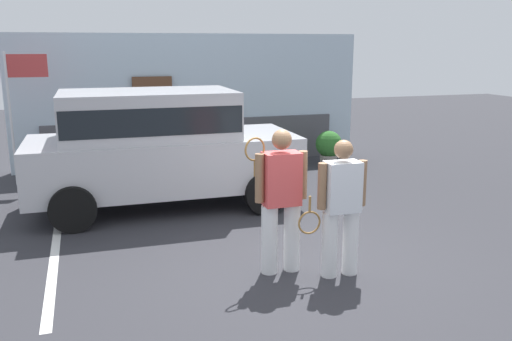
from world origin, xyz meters
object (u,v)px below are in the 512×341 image
at_px(tennis_player_man, 281,199).
at_px(tennis_player_woman, 341,207).
at_px(potted_plant_secondary, 329,146).
at_px(flag_pole, 19,93).
at_px(potted_plant_by_porch, 283,146).
at_px(parked_suv, 158,143).

relative_size(tennis_player_man, tennis_player_woman, 1.06).
xyz_separation_m(tennis_player_woman, potted_plant_secondary, (2.58, 5.78, -0.43)).
relative_size(tennis_player_woman, flag_pole, 0.64).
bearing_deg(tennis_player_woman, potted_plant_by_porch, -103.55).
relative_size(parked_suv, flag_pole, 1.73).
distance_m(tennis_player_man, tennis_player_woman, 0.74).
relative_size(parked_suv, potted_plant_by_porch, 6.02).
bearing_deg(potted_plant_secondary, parked_suv, -153.42).
height_order(potted_plant_by_porch, potted_plant_secondary, potted_plant_secondary).
height_order(parked_suv, potted_plant_secondary, parked_suv).
height_order(tennis_player_man, potted_plant_secondary, tennis_player_man).
bearing_deg(tennis_player_woman, parked_suv, -63.90).
bearing_deg(tennis_player_woman, potted_plant_secondary, -113.24).
bearing_deg(tennis_player_man, potted_plant_by_porch, -110.95).
distance_m(tennis_player_man, potted_plant_by_porch, 6.39).
bearing_deg(parked_suv, potted_plant_secondary, 27.24).
height_order(tennis_player_woman, potted_plant_by_porch, tennis_player_woman).
xyz_separation_m(parked_suv, flag_pole, (-2.39, 2.37, 0.73)).
bearing_deg(potted_plant_by_porch, potted_plant_secondary, -26.80).
distance_m(tennis_player_woman, potted_plant_by_porch, 6.49).
bearing_deg(flag_pole, parked_suv, -44.82).
relative_size(tennis_player_woman, potted_plant_by_porch, 2.23).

